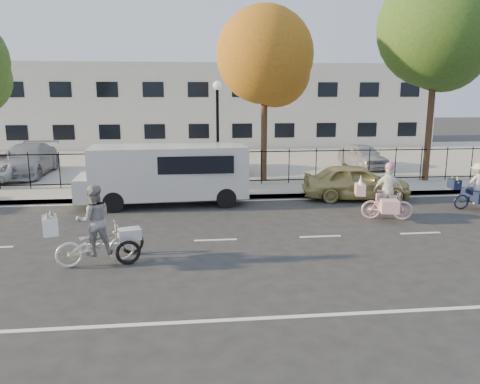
{
  "coord_description": "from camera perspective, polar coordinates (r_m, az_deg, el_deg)",
  "views": [
    {
      "loc": [
        -0.66,
        -12.46,
        4.05
      ],
      "look_at": [
        0.82,
        1.2,
        1.1
      ],
      "focal_mm": 35.0,
      "sensor_mm": 36.0,
      "label": 1
    }
  ],
  "objects": [
    {
      "name": "gold_sedan",
      "position": [
        18.4,
        13.95,
        1.21
      ],
      "size": [
        4.15,
        2.05,
        1.36
      ],
      "primitive_type": "imported",
      "rotation": [
        0.0,
        0.0,
        1.46
      ],
      "color": "tan",
      "rests_on": "ground"
    },
    {
      "name": "road_markings",
      "position": [
        13.11,
        -3.0,
        -5.86
      ],
      "size": [
        60.0,
        9.52,
        0.01
      ],
      "primitive_type": null,
      "color": "silver",
      "rests_on": "ground"
    },
    {
      "name": "curb",
      "position": [
        17.96,
        -3.92,
        -0.69
      ],
      "size": [
        60.0,
        0.1,
        0.15
      ],
      "primitive_type": "cube",
      "color": "#A8A399",
      "rests_on": "ground"
    },
    {
      "name": "lot_car_a",
      "position": [
        24.51,
        -24.51,
        3.6
      ],
      "size": [
        2.06,
        5.04,
        1.46
      ],
      "primitive_type": "imported",
      "rotation": [
        0.0,
        0.0,
        0.0
      ],
      "color": "#A1A2A8",
      "rests_on": "parking_lot"
    },
    {
      "name": "ground",
      "position": [
        13.11,
        -3.0,
        -5.88
      ],
      "size": [
        120.0,
        120.0,
        0.0
      ],
      "primitive_type": "plane",
      "color": "#333334"
    },
    {
      "name": "building",
      "position": [
        37.48,
        -5.25,
        10.46
      ],
      "size": [
        34.0,
        10.0,
        6.0
      ],
      "primitive_type": "cube",
      "color": "silver",
      "rests_on": "ground"
    },
    {
      "name": "parking_lot",
      "position": [
        27.75,
        -4.76,
        3.84
      ],
      "size": [
        60.0,
        15.6,
        0.15
      ],
      "primitive_type": "cube",
      "color": "#A8A399",
      "rests_on": "ground"
    },
    {
      "name": "white_van",
      "position": [
        17.22,
        -8.94,
        2.4
      ],
      "size": [
        6.14,
        2.33,
        2.15
      ],
      "rotation": [
        0.0,
        0.0,
        0.05
      ],
      "color": "silver",
      "rests_on": "ground"
    },
    {
      "name": "bull_bike",
      "position": [
        18.31,
        26.83,
        0.12
      ],
      "size": [
        1.78,
        1.22,
        1.65
      ],
      "rotation": [
        0.0,
        0.0,
        1.51
      ],
      "color": "#101336",
      "rests_on": "ground"
    },
    {
      "name": "unicorn_bike",
      "position": [
        15.7,
        17.43,
        -0.79
      ],
      "size": [
        1.9,
        1.36,
        1.87
      ],
      "rotation": [
        0.0,
        0.0,
        1.34
      ],
      "color": "#EFB6C5",
      "rests_on": "ground"
    },
    {
      "name": "lot_car_d",
      "position": [
        25.32,
        14.73,
        4.3
      ],
      "size": [
        1.85,
        3.82,
        1.26
      ],
      "primitive_type": "imported",
      "rotation": [
        0.0,
        0.0,
        0.1
      ],
      "color": "#ADB0B5",
      "rests_on": "parking_lot"
    },
    {
      "name": "tree_east",
      "position": [
        22.64,
        23.15,
        17.28
      ],
      "size": [
        5.02,
        5.02,
        9.21
      ],
      "color": "#442D1D",
      "rests_on": "ground"
    },
    {
      "name": "pedestrian",
      "position": [
        18.3,
        -14.12,
        2.07
      ],
      "size": [
        0.62,
        0.42,
        1.64
      ],
      "primitive_type": "imported",
      "rotation": [
        0.0,
        0.0,
        3.19
      ],
      "color": "black",
      "rests_on": "sidewalk"
    },
    {
      "name": "lamppost",
      "position": [
        19.31,
        -2.76,
        9.32
      ],
      "size": [
        0.36,
        0.36,
        4.33
      ],
      "color": "black",
      "rests_on": "sidewalk"
    },
    {
      "name": "iron_fence",
      "position": [
        19.92,
        -4.2,
        2.99
      ],
      "size": [
        58.0,
        0.06,
        1.5
      ],
      "primitive_type": null,
      "color": "black",
      "rests_on": "sidewalk"
    },
    {
      "name": "sidewalk",
      "position": [
        18.99,
        -4.05,
        0.0
      ],
      "size": [
        60.0,
        2.2,
        0.15
      ],
      "primitive_type": "cube",
      "color": "#A8A399",
      "rests_on": "ground"
    },
    {
      "name": "tree_mid",
      "position": [
        21.04,
        3.41,
        15.76
      ],
      "size": [
        4.2,
        4.2,
        7.71
      ],
      "color": "#442D1D",
      "rests_on": "ground"
    },
    {
      "name": "street_sign",
      "position": [
        19.47,
        -9.65,
        4.18
      ],
      "size": [
        0.85,
        0.06,
        1.8
      ],
      "color": "black",
      "rests_on": "sidewalk"
    },
    {
      "name": "lot_car_c",
      "position": [
        23.55,
        -1.68,
        4.17
      ],
      "size": [
        1.91,
        4.07,
        1.29
      ],
      "primitive_type": "imported",
      "rotation": [
        0.0,
        0.0,
        0.14
      ],
      "color": "#4D4F55",
      "rests_on": "parking_lot"
    },
    {
      "name": "zebra_trike",
      "position": [
        11.65,
        -17.23,
        -4.92
      ],
      "size": [
        2.25,
        1.37,
        1.93
      ],
      "rotation": [
        0.0,
        0.0,
        1.88
      ],
      "color": "silver",
      "rests_on": "ground"
    }
  ]
}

